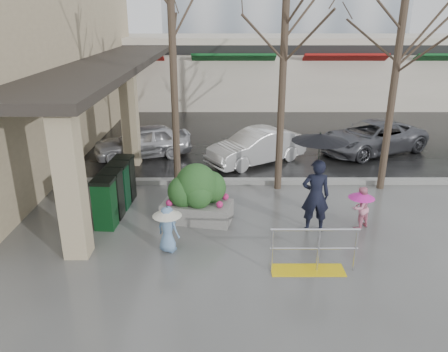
{
  "coord_description": "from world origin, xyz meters",
  "views": [
    {
      "loc": [
        -0.53,
        -9.4,
        5.28
      ],
      "look_at": [
        -0.53,
        1.22,
        1.3
      ],
      "focal_mm": 35.0,
      "sensor_mm": 36.0,
      "label": 1
    }
  ],
  "objects_px": {
    "tree_midwest": "(286,15)",
    "woman": "(317,176)",
    "car_c": "(372,137)",
    "handrail": "(311,255)",
    "car_a": "(143,141)",
    "car_b": "(256,147)",
    "news_boxes": "(115,190)",
    "tree_west": "(171,20)",
    "child_pink": "(361,205)",
    "child_blue": "(168,225)",
    "tree_mideast": "(401,29)",
    "planter": "(197,194)"
  },
  "relations": [
    {
      "from": "child_pink",
      "to": "car_b",
      "type": "bearing_deg",
      "value": -99.99
    },
    {
      "from": "woman",
      "to": "tree_midwest",
      "type": "bearing_deg",
      "value": -76.83
    },
    {
      "from": "tree_mideast",
      "to": "woman",
      "type": "relative_size",
      "value": 2.48
    },
    {
      "from": "woman",
      "to": "child_blue",
      "type": "height_order",
      "value": "woman"
    },
    {
      "from": "tree_mideast",
      "to": "child_blue",
      "type": "distance_m",
      "value": 8.55
    },
    {
      "from": "planter",
      "to": "car_a",
      "type": "height_order",
      "value": "planter"
    },
    {
      "from": "tree_midwest",
      "to": "car_a",
      "type": "xyz_separation_m",
      "value": [
        -4.87,
        3.23,
        -4.6
      ]
    },
    {
      "from": "tree_midwest",
      "to": "car_c",
      "type": "bearing_deg",
      "value": 42.62
    },
    {
      "from": "car_a",
      "to": "woman",
      "type": "bearing_deg",
      "value": 23.24
    },
    {
      "from": "tree_mideast",
      "to": "car_c",
      "type": "xyz_separation_m",
      "value": [
        0.89,
        3.85,
        -4.23
      ]
    },
    {
      "from": "woman",
      "to": "car_c",
      "type": "distance_m",
      "value": 7.71
    },
    {
      "from": "tree_midwest",
      "to": "car_b",
      "type": "bearing_deg",
      "value": 101.7
    },
    {
      "from": "tree_west",
      "to": "child_pink",
      "type": "relative_size",
      "value": 6.02
    },
    {
      "from": "car_c",
      "to": "tree_midwest",
      "type": "bearing_deg",
      "value": -73.65
    },
    {
      "from": "news_boxes",
      "to": "car_a",
      "type": "relative_size",
      "value": 0.66
    },
    {
      "from": "car_c",
      "to": "news_boxes",
      "type": "bearing_deg",
      "value": -83.89
    },
    {
      "from": "tree_midwest",
      "to": "car_c",
      "type": "distance_m",
      "value": 7.32
    },
    {
      "from": "handrail",
      "to": "car_a",
      "type": "distance_m",
      "value": 9.48
    },
    {
      "from": "handrail",
      "to": "car_c",
      "type": "xyz_separation_m",
      "value": [
        4.03,
        8.65,
        0.25
      ]
    },
    {
      "from": "tree_west",
      "to": "woman",
      "type": "bearing_deg",
      "value": -37.56
    },
    {
      "from": "handrail",
      "to": "child_blue",
      "type": "xyz_separation_m",
      "value": [
        -3.2,
        0.86,
        0.31
      ]
    },
    {
      "from": "tree_west",
      "to": "tree_mideast",
      "type": "distance_m",
      "value": 6.5
    },
    {
      "from": "child_pink",
      "to": "child_blue",
      "type": "bearing_deg",
      "value": -19.87
    },
    {
      "from": "child_blue",
      "to": "car_c",
      "type": "bearing_deg",
      "value": -105.69
    },
    {
      "from": "planter",
      "to": "car_b",
      "type": "relative_size",
      "value": 0.52
    },
    {
      "from": "planter",
      "to": "tree_midwest",
      "type": "bearing_deg",
      "value": 43.25
    },
    {
      "from": "woman",
      "to": "child_blue",
      "type": "relative_size",
      "value": 2.3
    },
    {
      "from": "woman",
      "to": "tree_mideast",
      "type": "bearing_deg",
      "value": -131.21
    },
    {
      "from": "handrail",
      "to": "tree_midwest",
      "type": "relative_size",
      "value": 0.27
    },
    {
      "from": "news_boxes",
      "to": "car_b",
      "type": "height_order",
      "value": "news_boxes"
    },
    {
      "from": "handrail",
      "to": "news_boxes",
      "type": "bearing_deg",
      "value": 148.59
    },
    {
      "from": "planter",
      "to": "news_boxes",
      "type": "height_order",
      "value": "planter"
    },
    {
      "from": "car_b",
      "to": "child_pink",
      "type": "bearing_deg",
      "value": -9.64
    },
    {
      "from": "tree_mideast",
      "to": "car_c",
      "type": "distance_m",
      "value": 5.79
    },
    {
      "from": "tree_midwest",
      "to": "child_blue",
      "type": "height_order",
      "value": "tree_midwest"
    },
    {
      "from": "child_blue",
      "to": "woman",
      "type": "bearing_deg",
      "value": -136.89
    },
    {
      "from": "car_a",
      "to": "car_b",
      "type": "height_order",
      "value": "same"
    },
    {
      "from": "news_boxes",
      "to": "car_c",
      "type": "bearing_deg",
      "value": 36.11
    },
    {
      "from": "child_blue",
      "to": "car_b",
      "type": "xyz_separation_m",
      "value": [
        2.51,
        6.46,
        -0.06
      ]
    },
    {
      "from": "handrail",
      "to": "car_b",
      "type": "xyz_separation_m",
      "value": [
        -0.68,
        7.32,
        0.25
      ]
    },
    {
      "from": "car_a",
      "to": "child_blue",
      "type": "bearing_deg",
      "value": -4.01
    },
    {
      "from": "tree_midwest",
      "to": "woman",
      "type": "relative_size",
      "value": 2.67
    },
    {
      "from": "tree_west",
      "to": "tree_mideast",
      "type": "relative_size",
      "value": 1.05
    },
    {
      "from": "handrail",
      "to": "tree_west",
      "type": "xyz_separation_m",
      "value": [
        -3.36,
        4.8,
        4.71
      ]
    },
    {
      "from": "car_a",
      "to": "handrail",
      "type": "bearing_deg",
      "value": 13.7
    },
    {
      "from": "woman",
      "to": "handrail",
      "type": "bearing_deg",
      "value": 79.43
    },
    {
      "from": "tree_mideast",
      "to": "woman",
      "type": "height_order",
      "value": "tree_mideast"
    },
    {
      "from": "tree_west",
      "to": "car_b",
      "type": "bearing_deg",
      "value": 43.25
    },
    {
      "from": "car_b",
      "to": "planter",
      "type": "bearing_deg",
      "value": -55.19
    },
    {
      "from": "tree_midwest",
      "to": "news_boxes",
      "type": "height_order",
      "value": "tree_midwest"
    }
  ]
}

